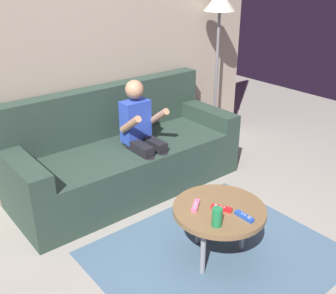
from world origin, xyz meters
The scene contains 11 objects.
ground_plane centered at (0.00, 0.00, 0.00)m, with size 8.17×8.17×0.00m, color #9E998E.
wall_back centered at (0.00, 1.90, 1.25)m, with size 4.09×0.05×2.50m, color #B2A38E.
couch centered at (0.19, 1.51, 0.31)m, with size 2.06×0.80×0.90m.
person_seated_on_couch centered at (0.26, 1.32, 0.58)m, with size 0.34×0.42×1.01m.
coffee_table centered at (0.13, 0.27, 0.37)m, with size 0.63×0.63×0.40m.
area_rug centered at (0.13, 0.26, 0.00)m, with size 1.60×1.37×0.01m, color slate.
game_remote_pink_near_edge centered at (0.01, 0.37, 0.42)m, with size 0.13×0.11×0.03m.
game_remote_blue_center centered at (0.17, 0.08, 0.42)m, with size 0.04×0.14×0.03m.
game_remote_red_far_corner centered at (0.12, 0.24, 0.42)m, with size 0.10×0.14×0.03m.
soda_can centered at (-0.03, 0.13, 0.47)m, with size 0.07×0.07×0.12m, color #1E7F47.
floor_lamp centered at (1.47, 1.65, 1.44)m, with size 0.32×0.32×1.66m.
Camera 1 is at (-1.57, -1.29, 1.88)m, focal length 42.99 mm.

